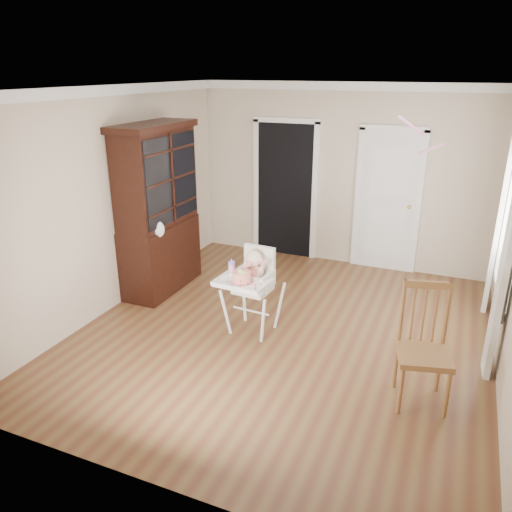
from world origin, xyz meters
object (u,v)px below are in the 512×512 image
at_px(sippy_cup, 232,267).
at_px(china_cabinet, 158,210).
at_px(high_chair, 253,281).
at_px(cake, 242,277).
at_px(dining_chair, 423,350).

distance_m(sippy_cup, china_cabinet, 1.61).
bearing_deg(high_chair, china_cabinet, 162.97).
distance_m(cake, china_cabinet, 1.86).
distance_m(china_cabinet, dining_chair, 3.80).
bearing_deg(cake, dining_chair, -10.39).
bearing_deg(cake, china_cabinet, 151.38).
relative_size(high_chair, china_cabinet, 0.46).
height_order(sippy_cup, china_cabinet, china_cabinet).
xyz_separation_m(high_chair, china_cabinet, (-1.63, 0.64, 0.49)).
relative_size(sippy_cup, china_cabinet, 0.08).
bearing_deg(sippy_cup, high_chair, 15.01).
height_order(high_chair, cake, high_chair).
height_order(high_chair, sippy_cup, high_chair).
relative_size(high_chair, dining_chair, 0.91).
bearing_deg(china_cabinet, sippy_cup, -26.69).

